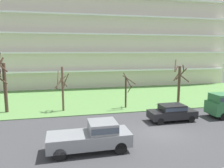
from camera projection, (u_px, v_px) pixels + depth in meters
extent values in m
plane|color=#38383A|center=(161.00, 132.00, 17.64)|extent=(160.00, 160.00, 0.00)
cube|color=#547F42|center=(118.00, 97.00, 31.14)|extent=(80.00, 16.00, 0.08)
cube|color=beige|center=(102.00, 36.00, 42.50)|extent=(47.34, 10.48, 18.63)
cube|color=white|center=(108.00, 71.00, 37.95)|extent=(45.44, 0.90, 0.24)
cube|color=white|center=(108.00, 53.00, 37.48)|extent=(45.44, 0.90, 0.24)
cube|color=white|center=(107.00, 34.00, 37.01)|extent=(45.44, 0.90, 0.24)
cube|color=white|center=(107.00, 15.00, 36.54)|extent=(45.44, 0.90, 0.24)
cylinder|color=#423023|center=(5.00, 88.00, 22.83)|extent=(0.35, 0.35, 5.28)
cylinder|color=#423023|center=(0.00, 62.00, 22.55)|extent=(0.64, 0.89, 0.88)
cylinder|color=#423023|center=(0.00, 73.00, 22.44)|extent=(0.30, 0.88, 0.84)
cylinder|color=#423023|center=(3.00, 67.00, 22.08)|extent=(0.97, 0.16, 0.99)
cylinder|color=#423023|center=(2.00, 80.00, 22.20)|extent=(1.10, 0.42, 0.85)
cylinder|color=#423023|center=(1.00, 62.00, 22.49)|extent=(0.46, 0.61, 0.92)
cylinder|color=brown|center=(63.00, 89.00, 23.42)|extent=(0.23, 0.23, 4.86)
cylinder|color=brown|center=(60.00, 82.00, 23.83)|extent=(1.28, 0.58, 1.31)
cylinder|color=brown|center=(59.00, 83.00, 23.55)|extent=(0.76, 0.87, 1.19)
cylinder|color=brown|center=(67.00, 78.00, 23.50)|extent=(0.46, 1.06, 1.07)
cylinder|color=brown|center=(65.00, 84.00, 23.49)|extent=(0.37, 0.54, 1.03)
cylinder|color=brown|center=(58.00, 80.00, 23.22)|extent=(0.23, 1.06, 1.90)
cylinder|color=brown|center=(64.00, 83.00, 23.01)|extent=(0.79, 0.39, 1.00)
cylinder|color=#423023|center=(126.00, 93.00, 24.87)|extent=(0.21, 0.21, 3.60)
cylinder|color=#423023|center=(130.00, 89.00, 25.01)|extent=(0.29, 1.13, 1.03)
cylinder|color=#423023|center=(129.00, 80.00, 23.93)|extent=(1.60, 0.40, 1.09)
cylinder|color=#423023|center=(127.00, 80.00, 24.20)|extent=(1.04, 0.19, 1.76)
cylinder|color=#4C3828|center=(179.00, 86.00, 26.47)|extent=(0.31, 0.31, 4.70)
cylinder|color=#4C3828|center=(177.00, 76.00, 26.69)|extent=(0.99, 0.39, 1.10)
cylinder|color=#4C3828|center=(181.00, 74.00, 26.76)|extent=(0.98, 1.13, 1.53)
cylinder|color=#4C3828|center=(177.00, 69.00, 26.39)|extent=(0.74, 0.66, 0.70)
cylinder|color=#4C3828|center=(175.00, 66.00, 26.28)|extent=(0.73, 1.05, 1.45)
cylinder|color=#4C3828|center=(184.00, 78.00, 25.66)|extent=(1.59, 0.63, 1.04)
cylinder|color=#4C3828|center=(183.00, 68.00, 25.96)|extent=(0.71, 0.82, 0.86)
cube|color=black|center=(172.00, 114.00, 20.44)|extent=(4.41, 1.83, 0.70)
cube|color=black|center=(172.00, 108.00, 20.35)|extent=(2.21, 1.67, 0.55)
cube|color=#2D3847|center=(172.00, 108.00, 20.35)|extent=(2.17, 1.71, 0.30)
cylinder|color=black|center=(160.00, 121.00, 19.39)|extent=(0.64, 0.22, 0.64)
cylinder|color=black|center=(153.00, 116.00, 20.91)|extent=(0.64, 0.22, 0.64)
cylinder|color=black|center=(191.00, 119.00, 20.08)|extent=(0.64, 0.22, 0.64)
cylinder|color=black|center=(182.00, 114.00, 21.60)|extent=(0.64, 0.22, 0.64)
cube|color=slate|center=(89.00, 139.00, 14.28)|extent=(5.42, 2.06, 0.85)
cube|color=slate|center=(103.00, 127.00, 14.36)|extent=(1.82, 1.86, 0.70)
cube|color=#2D3847|center=(103.00, 127.00, 14.36)|extent=(1.78, 1.90, 0.38)
cylinder|color=black|center=(114.00, 137.00, 15.63)|extent=(0.80, 0.23, 0.80)
cylinder|color=black|center=(121.00, 148.00, 13.91)|extent=(0.80, 0.23, 0.80)
cylinder|color=black|center=(60.00, 142.00, 14.77)|extent=(0.80, 0.23, 0.80)
cylinder|color=black|center=(60.00, 154.00, 13.06)|extent=(0.80, 0.23, 0.80)
cylinder|color=black|center=(223.00, 116.00, 20.71)|extent=(0.72, 0.23, 0.72)
cylinder|color=black|center=(211.00, 111.00, 22.43)|extent=(0.72, 0.23, 0.72)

